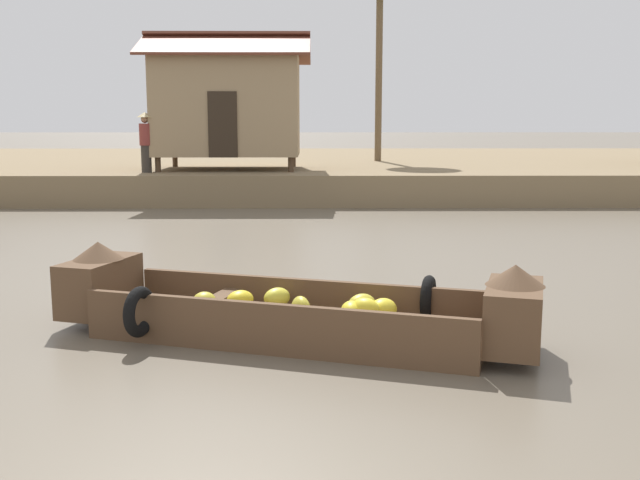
# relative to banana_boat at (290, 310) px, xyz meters

# --- Properties ---
(ground_plane) EXTENTS (300.00, 300.00, 0.00)m
(ground_plane) POSITION_rel_banana_boat_xyz_m (-0.20, 5.18, -0.31)
(ground_plane) COLOR #665B4C
(riverbank_strip) EXTENTS (160.00, 20.00, 0.86)m
(riverbank_strip) POSITION_rel_banana_boat_xyz_m (-0.20, 21.66, 0.12)
(riverbank_strip) COLOR #7F6B4C
(riverbank_strip) RESTS_ON ground
(banana_boat) EXTENTS (5.13, 2.52, 0.92)m
(banana_boat) POSITION_rel_banana_boat_xyz_m (0.00, 0.00, 0.00)
(banana_boat) COLOR brown
(banana_boat) RESTS_ON ground
(stilt_house_left) EXTENTS (4.83, 3.47, 3.97)m
(stilt_house_left) POSITION_rel_banana_boat_xyz_m (-2.25, 14.40, 2.49)
(stilt_house_left) COLOR #4C3826
(stilt_house_left) RESTS_ON riverbank_strip
(vendor_person) EXTENTS (0.44, 0.44, 1.66)m
(vendor_person) POSITION_rel_banana_boat_xyz_m (-4.40, 13.01, 1.47)
(vendor_person) COLOR #332D28
(vendor_person) RESTS_ON riverbank_strip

